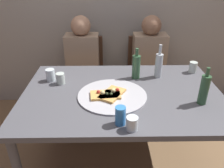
# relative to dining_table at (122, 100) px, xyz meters

# --- Properties ---
(ground_plane) EXTENTS (8.00, 8.00, 0.00)m
(ground_plane) POSITION_rel_dining_table_xyz_m (0.00, 0.00, -0.68)
(ground_plane) COLOR brown
(dining_table) EXTENTS (1.54, 1.04, 0.75)m
(dining_table) POSITION_rel_dining_table_xyz_m (0.00, 0.00, 0.00)
(dining_table) COLOR #4C4C51
(dining_table) RESTS_ON ground_plane
(pizza_tray) EXTENTS (0.52, 0.52, 0.01)m
(pizza_tray) POSITION_rel_dining_table_xyz_m (-0.08, -0.06, 0.08)
(pizza_tray) COLOR #ADADB2
(pizza_tray) RESTS_ON dining_table
(pizza_slice_last) EXTENTS (0.22, 0.26, 0.05)m
(pizza_slice_last) POSITION_rel_dining_table_xyz_m (-0.08, -0.07, 0.10)
(pizza_slice_last) COLOR tan
(pizza_slice_last) RESTS_ON pizza_tray
(pizza_slice_extra) EXTENTS (0.23, 0.15, 0.05)m
(pizza_slice_extra) POSITION_rel_dining_table_xyz_m (-0.13, -0.08, 0.10)
(pizza_slice_extra) COLOR tan
(pizza_slice_extra) RESTS_ON pizza_tray
(wine_bottle) EXTENTS (0.06, 0.06, 0.29)m
(wine_bottle) POSITION_rel_dining_table_xyz_m (0.33, 0.27, 0.18)
(wine_bottle) COLOR #B2BCC1
(wine_bottle) RESTS_ON dining_table
(beer_bottle) EXTENTS (0.07, 0.07, 0.27)m
(beer_bottle) POSITION_rel_dining_table_xyz_m (0.13, 0.25, 0.18)
(beer_bottle) COLOR #2D5133
(beer_bottle) RESTS_ON dining_table
(water_bottle) EXTENTS (0.06, 0.06, 0.28)m
(water_bottle) POSITION_rel_dining_table_xyz_m (0.56, -0.17, 0.18)
(water_bottle) COLOR #2D5133
(water_bottle) RESTS_ON dining_table
(tumbler_near) EXTENTS (0.07, 0.07, 0.09)m
(tumbler_near) POSITION_rel_dining_table_xyz_m (0.03, -0.45, 0.12)
(tumbler_near) COLOR silver
(tumbler_near) RESTS_ON dining_table
(tumbler_far) EXTENTS (0.07, 0.07, 0.09)m
(tumbler_far) POSITION_rel_dining_table_xyz_m (-0.50, 0.15, 0.12)
(tumbler_far) COLOR #B7C6BC
(tumbler_far) RESTS_ON dining_table
(wine_glass) EXTENTS (0.07, 0.07, 0.10)m
(wine_glass) POSITION_rel_dining_table_xyz_m (0.66, 0.35, 0.12)
(wine_glass) COLOR #B7C6BC
(wine_glass) RESTS_ON dining_table
(short_glass) EXTENTS (0.08, 0.08, 0.10)m
(short_glass) POSITION_rel_dining_table_xyz_m (-0.60, 0.21, 0.12)
(short_glass) COLOR silver
(short_glass) RESTS_ON dining_table
(soda_can) EXTENTS (0.07, 0.07, 0.12)m
(soda_can) POSITION_rel_dining_table_xyz_m (-0.04, -0.40, 0.13)
(soda_can) COLOR #337AC1
(soda_can) RESTS_ON dining_table
(chair_left) EXTENTS (0.44, 0.44, 0.90)m
(chair_left) POSITION_rel_dining_table_xyz_m (-0.39, 0.92, -0.17)
(chair_left) COLOR #472D1E
(chair_left) RESTS_ON ground_plane
(chair_right) EXTENTS (0.44, 0.44, 0.90)m
(chair_right) POSITION_rel_dining_table_xyz_m (0.35, 0.92, -0.17)
(chair_right) COLOR #472D1E
(chair_right) RESTS_ON ground_plane
(guest_in_sweater) EXTENTS (0.36, 0.56, 1.17)m
(guest_in_sweater) POSITION_rel_dining_table_xyz_m (-0.39, 0.77, -0.04)
(guest_in_sweater) COLOR #937A60
(guest_in_sweater) RESTS_ON ground_plane
(guest_in_beanie) EXTENTS (0.36, 0.56, 1.17)m
(guest_in_beanie) POSITION_rel_dining_table_xyz_m (0.35, 0.77, -0.04)
(guest_in_beanie) COLOR #937A60
(guest_in_beanie) RESTS_ON ground_plane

